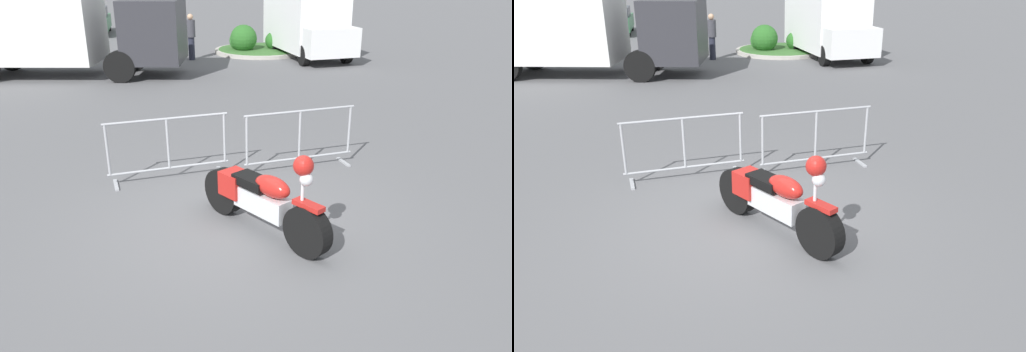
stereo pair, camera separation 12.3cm
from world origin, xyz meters
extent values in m
plane|color=#5B5B5E|center=(0.00, 0.00, 0.00)|extent=(120.00, 120.00, 0.00)
cylinder|color=black|center=(0.72, -0.95, 0.33)|extent=(0.50, 0.67, 0.66)
cylinder|color=black|center=(-0.11, 0.43, 0.33)|extent=(0.50, 0.67, 0.66)
cube|color=silver|center=(0.31, -0.26, 0.44)|extent=(0.66, 0.88, 0.29)
ellipsoid|color=#B21E19|center=(0.40, -0.42, 0.73)|extent=(0.53, 0.64, 0.27)
cube|color=black|center=(0.21, -0.10, 0.69)|extent=(0.53, 0.61, 0.12)
cube|color=#B21E19|center=(0.03, 0.20, 0.54)|extent=(0.48, 0.49, 0.33)
cube|color=#B21E19|center=(0.72, -0.95, 0.69)|extent=(0.34, 0.43, 0.06)
cylinder|color=silver|center=(0.66, -0.86, 0.83)|extent=(0.06, 0.06, 0.47)
sphere|color=silver|center=(0.69, -0.91, 1.01)|extent=(0.17, 0.17, 0.17)
sphere|color=#B21E19|center=(0.66, -0.86, 1.16)|extent=(0.25, 0.25, 0.25)
cylinder|color=#9EA0A5|center=(-0.82, 1.82, 1.05)|extent=(2.01, 0.30, 0.04)
cylinder|color=#9EA0A5|center=(-0.82, 1.82, 0.20)|extent=(2.01, 0.30, 0.04)
cylinder|color=#9EA0A5|center=(-1.77, 1.70, 0.62)|extent=(0.05, 0.05, 0.85)
cylinder|color=#9EA0A5|center=(-0.82, 1.82, 0.62)|extent=(0.05, 0.05, 0.85)
cylinder|color=#9EA0A5|center=(0.13, 1.95, 0.62)|extent=(0.05, 0.05, 0.85)
cube|color=#9EA0A5|center=(-1.71, 1.71, 0.01)|extent=(0.12, 0.44, 0.03)
cube|color=#9EA0A5|center=(0.07, 1.94, 0.01)|extent=(0.12, 0.44, 0.03)
cylinder|color=#9EA0A5|center=(1.43, 1.82, 1.05)|extent=(2.01, 0.30, 0.04)
cylinder|color=#9EA0A5|center=(1.43, 1.82, 0.20)|extent=(2.01, 0.30, 0.04)
cylinder|color=#9EA0A5|center=(0.48, 1.70, 0.62)|extent=(0.05, 0.05, 0.85)
cylinder|color=#9EA0A5|center=(1.43, 1.82, 0.62)|extent=(0.05, 0.05, 0.85)
cylinder|color=#9EA0A5|center=(2.38, 1.95, 0.62)|extent=(0.05, 0.05, 0.85)
cube|color=#9EA0A5|center=(0.54, 1.71, 0.01)|extent=(0.12, 0.44, 0.03)
cube|color=#9EA0A5|center=(2.32, 1.94, 0.01)|extent=(0.12, 0.44, 0.03)
cube|color=silver|center=(-5.02, 11.49, 1.73)|extent=(5.38, 3.31, 2.50)
cube|color=#2D2D33|center=(-0.81, 10.58, 1.43)|extent=(2.22, 2.52, 1.90)
cylinder|color=black|center=(-1.52, 11.72, 0.48)|extent=(1.00, 0.48, 0.96)
cylinder|color=black|center=(-1.93, 9.83, 0.48)|extent=(1.00, 0.48, 0.96)
cylinder|color=black|center=(-5.64, 12.62, 0.48)|extent=(1.00, 0.48, 0.96)
cube|color=white|center=(5.03, 13.51, 1.31)|extent=(2.40, 4.28, 2.00)
cube|color=white|center=(5.28, 11.03, 0.84)|extent=(1.98, 1.09, 1.00)
cylinder|color=black|center=(6.08, 11.51, 0.36)|extent=(0.31, 0.74, 0.72)
cylinder|color=black|center=(4.41, 11.34, 0.36)|extent=(0.31, 0.74, 0.72)
cylinder|color=black|center=(5.75, 14.79, 0.36)|extent=(0.31, 0.74, 0.72)
cylinder|color=black|center=(4.08, 14.62, 0.36)|extent=(0.31, 0.74, 0.72)
cube|color=#284799|center=(-6.74, 22.54, 0.63)|extent=(1.84, 4.47, 0.73)
cube|color=#1E232B|center=(-6.74, 22.38, 1.25)|extent=(1.68, 2.29, 0.52)
cylinder|color=black|center=(-7.51, 23.96, 0.33)|extent=(0.23, 0.66, 0.66)
cylinder|color=black|center=(-5.99, 23.97, 0.33)|extent=(0.23, 0.66, 0.66)
cylinder|color=black|center=(-7.50, 21.11, 0.33)|extent=(0.23, 0.66, 0.66)
cylinder|color=black|center=(-5.97, 21.12, 0.33)|extent=(0.23, 0.66, 0.66)
cube|color=#236B38|center=(-3.80, 22.37, 0.57)|extent=(1.66, 4.03, 0.65)
cube|color=#1E232B|center=(-3.79, 22.23, 1.13)|extent=(1.52, 2.07, 0.47)
cylinder|color=black|center=(-4.49, 23.65, 0.30)|extent=(0.21, 0.60, 0.60)
cylinder|color=black|center=(-3.11, 23.66, 0.30)|extent=(0.21, 0.60, 0.60)
cylinder|color=black|center=(-4.48, 21.08, 0.30)|extent=(0.21, 0.60, 0.60)
cylinder|color=black|center=(-3.10, 21.09, 0.30)|extent=(0.21, 0.60, 0.60)
cylinder|color=#262838|center=(0.58, 13.42, 0.42)|extent=(0.28, 0.28, 0.85)
cylinder|color=#3F3F47|center=(0.58, 13.42, 1.16)|extent=(0.40, 0.40, 0.62)
sphere|color=tan|center=(0.58, 13.42, 1.58)|extent=(0.22, 0.22, 0.22)
cylinder|color=#ADA89E|center=(3.51, 14.64, 0.07)|extent=(3.75, 3.75, 0.14)
cylinder|color=#38662D|center=(3.51, 14.64, 0.15)|extent=(3.45, 3.45, 0.02)
sphere|color=#33702D|center=(2.66, 14.89, 0.47)|extent=(0.78, 0.78, 0.78)
sphere|color=#286023|center=(4.11, 14.62, 0.46)|extent=(0.75, 0.75, 0.75)
sphere|color=#286023|center=(2.79, 14.50, 0.60)|extent=(1.09, 1.09, 1.09)
camera|label=1|loc=(-0.99, -6.05, 3.31)|focal=35.00mm
camera|label=2|loc=(-0.87, -6.07, 3.31)|focal=35.00mm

